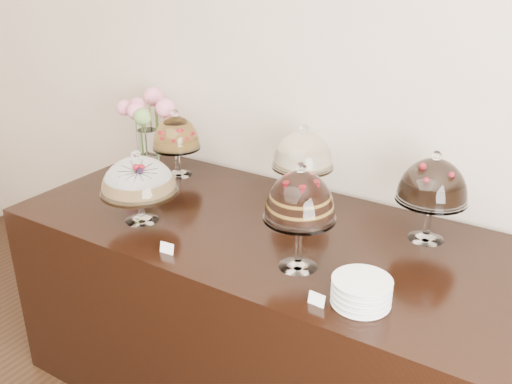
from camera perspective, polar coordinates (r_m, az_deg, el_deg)
The scene contains 11 objects.
wall_back at distance 2.88m, azimuth 1.20°, elevation 13.13°, with size 5.00×0.04×3.00m, color beige.
display_counter at distance 2.70m, azimuth 0.58°, elevation -11.96°, with size 2.20×1.00×0.90m, color black.
cake_stand_sugar_sponge at distance 2.50m, azimuth -11.68°, elevation 1.33°, with size 0.34×0.34×0.33m.
cake_stand_choco_layer at distance 2.06m, azimuth 4.42°, elevation -0.80°, with size 0.27×0.27×0.42m.
cake_stand_cheesecake at distance 2.61m, azimuth 4.73°, elevation 3.90°, with size 0.29×0.29×0.38m.
cake_stand_dark_choco at distance 2.37m, azimuth 17.28°, elevation 0.76°, with size 0.29×0.29×0.38m.
cake_stand_fruit_tart at distance 2.98m, azimuth -7.99°, elevation 5.60°, with size 0.25×0.25×0.35m.
flower_vase at distance 3.15m, azimuth -10.70°, elevation 7.18°, with size 0.34×0.29×0.40m.
plate_stack at distance 1.98m, azimuth 10.49°, elevation -9.79°, with size 0.20×0.20×0.09m.
price_card_left at distance 2.28m, azimuth -8.91°, elevation -5.57°, with size 0.06×0.01×0.04m, color white.
price_card_right at distance 1.96m, azimuth 6.07°, elevation -10.62°, with size 0.06×0.01×0.04m, color white.
Camera 1 is at (1.47, 0.58, 2.02)m, focal length 40.00 mm.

